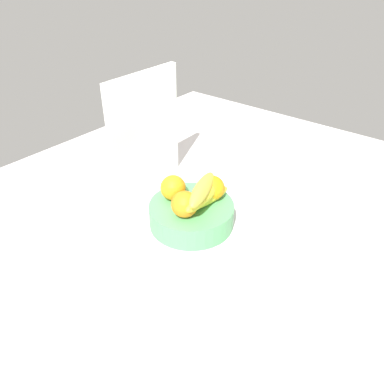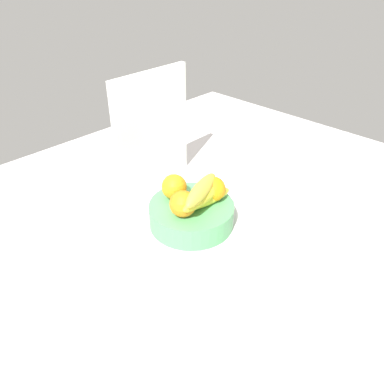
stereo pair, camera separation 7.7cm
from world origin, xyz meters
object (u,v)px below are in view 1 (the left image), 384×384
(orange_center, at_px, (212,188))
(cutting_board, at_px, (145,132))
(orange_front_right, at_px, (185,204))
(jar_lid, at_px, (267,200))
(fruit_bowl, at_px, (192,214))
(orange_front_left, at_px, (173,188))
(banana_bunch, at_px, (204,194))

(orange_center, height_order, cutting_board, cutting_board)
(orange_center, bearing_deg, cutting_board, 85.01)
(orange_front_right, relative_size, jar_lid, 0.97)
(orange_front_right, relative_size, orange_center, 1.00)
(cutting_board, bearing_deg, jar_lid, -68.36)
(fruit_bowl, distance_m, orange_front_left, 0.09)
(orange_front_right, bearing_deg, cutting_board, 63.77)
(orange_front_right, relative_size, cutting_board, 0.19)
(orange_center, height_order, jar_lid, orange_center)
(orange_front_left, xyz_separation_m, orange_center, (0.07, -0.08, 0.00))
(fruit_bowl, xyz_separation_m, orange_front_left, (-0.01, 0.06, 0.07))
(orange_center, bearing_deg, fruit_bowl, 155.83)
(fruit_bowl, height_order, orange_front_left, orange_front_left)
(orange_front_right, xyz_separation_m, jar_lid, (0.28, -0.09, -0.09))
(orange_front_left, bearing_deg, fruit_bowl, -80.45)
(banana_bunch, bearing_deg, orange_center, 9.14)
(banana_bunch, relative_size, cutting_board, 0.53)
(orange_center, distance_m, cutting_board, 0.28)
(orange_front_right, relative_size, banana_bunch, 0.36)
(orange_front_left, xyz_separation_m, jar_lid, (0.24, -0.17, -0.09))
(cutting_board, bearing_deg, orange_center, -96.17)
(fruit_bowl, distance_m, orange_center, 0.09)
(orange_front_right, bearing_deg, fruit_bowl, 18.35)
(cutting_board, bearing_deg, fruit_bowl, -108.98)
(fruit_bowl, xyz_separation_m, cutting_board, (0.08, 0.25, 0.15))
(cutting_board, bearing_deg, banana_bunch, -105.40)
(fruit_bowl, distance_m, orange_front_right, 0.09)
(orange_center, relative_size, cutting_board, 0.19)
(orange_center, xyz_separation_m, cutting_board, (0.02, 0.27, 0.08))
(fruit_bowl, height_order, cutting_board, cutting_board)
(banana_bunch, relative_size, jar_lid, 2.66)
(orange_center, xyz_separation_m, banana_bunch, (-0.05, -0.01, 0.01))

